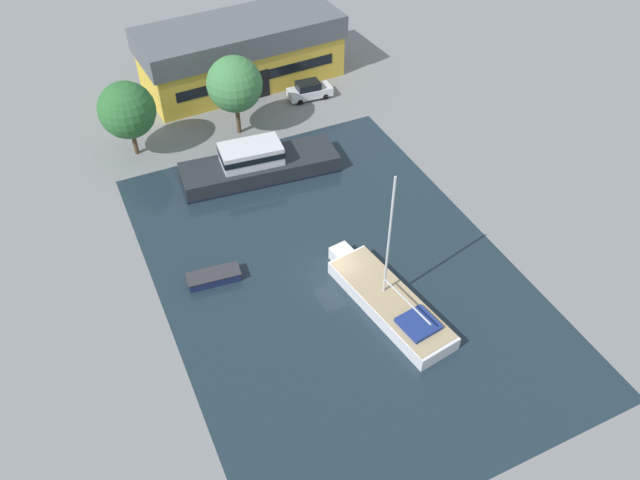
{
  "coord_description": "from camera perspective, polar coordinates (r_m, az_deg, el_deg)",
  "views": [
    {
      "loc": [
        -14.19,
        -27.62,
        32.45
      ],
      "look_at": [
        0.0,
        2.61,
        1.0
      ],
      "focal_mm": 35.0,
      "sensor_mm": 36.0,
      "label": 1
    }
  ],
  "objects": [
    {
      "name": "ground_plane",
      "position": [
        44.91,
        1.42,
        -3.0
      ],
      "size": [
        440.0,
        440.0,
        0.0
      ],
      "primitive_type": "plane",
      "color": "gray"
    },
    {
      "name": "water_canal",
      "position": [
        44.91,
        1.42,
        -2.99
      ],
      "size": [
        24.24,
        34.78,
        0.01
      ],
      "primitive_type": "cube",
      "color": "#1E2D38",
      "rests_on": "ground"
    },
    {
      "name": "warehouse_building",
      "position": [
        65.98,
        -7.2,
        16.66
      ],
      "size": [
        20.65,
        9.06,
        6.37
      ],
      "rotation": [
        0.0,
        0.0,
        0.06
      ],
      "color": "gold",
      "rests_on": "ground"
    },
    {
      "name": "quay_tree_near_building",
      "position": [
        56.82,
        -7.82,
        13.93
      ],
      "size": [
        4.95,
        4.95,
        7.44
      ],
      "color": "brown",
      "rests_on": "ground"
    },
    {
      "name": "quay_tree_by_water",
      "position": [
        56.15,
        -17.24,
        11.26
      ],
      "size": [
        4.87,
        4.87,
        6.82
      ],
      "color": "brown",
      "rests_on": "ground"
    },
    {
      "name": "parked_car",
      "position": [
        63.62,
        -0.98,
        13.53
      ],
      "size": [
        4.47,
        2.06,
        1.79
      ],
      "rotation": [
        0.0,
        0.0,
        4.65
      ],
      "color": "silver",
      "rests_on": "ground"
    },
    {
      "name": "sailboat_moored",
      "position": [
        42.49,
        6.31,
        -5.58
      ],
      "size": [
        4.65,
        11.68,
        10.76
      ],
      "rotation": [
        0.0,
        0.0,
        0.15
      ],
      "color": "white",
      "rests_on": "water_canal"
    },
    {
      "name": "motor_cruiser",
      "position": [
        53.19,
        -5.72,
        6.92
      ],
      "size": [
        13.68,
        5.28,
        3.06
      ],
      "rotation": [
        0.0,
        0.0,
        1.47
      ],
      "color": "#23282D",
      "rests_on": "water_canal"
    },
    {
      "name": "small_dinghy",
      "position": [
        44.72,
        -9.69,
        -3.35
      ],
      "size": [
        3.91,
        1.82,
        0.73
      ],
      "rotation": [
        0.0,
        0.0,
        1.46
      ],
      "color": "#19234C",
      "rests_on": "water_canal"
    }
  ]
}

